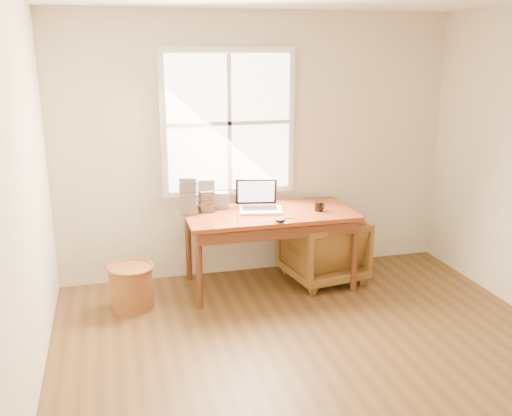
{
  "coord_description": "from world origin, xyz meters",
  "views": [
    {
      "loc": [
        -1.43,
        -3.2,
        2.25
      ],
      "look_at": [
        -0.17,
        1.65,
        0.84
      ],
      "focal_mm": 40.0,
      "sensor_mm": 36.0,
      "label": 1
    }
  ],
  "objects": [
    {
      "name": "mouse",
      "position": [
        -0.0,
        1.44,
        0.77
      ],
      "size": [
        0.11,
        0.09,
        0.03
      ],
      "primitive_type": "ellipsoid",
      "rotation": [
        0.0,
        0.0,
        -0.37
      ],
      "color": "black",
      "rests_on": "desk"
    },
    {
      "name": "desk",
      "position": [
        0.0,
        1.8,
        0.73
      ],
      "size": [
        1.6,
        0.8,
        0.04
      ],
      "primitive_type": "cube",
      "color": "brown",
      "rests_on": "room_shell"
    },
    {
      "name": "cd_stack_c",
      "position": [
        -0.74,
        1.94,
        0.93
      ],
      "size": [
        0.19,
        0.17,
        0.35
      ],
      "primitive_type": "cube",
      "rotation": [
        0.0,
        0.0,
        -0.27
      ],
      "color": "#A5A7B3",
      "rests_on": "desk"
    },
    {
      "name": "cd_stack_b",
      "position": [
        -0.58,
        1.96,
        0.85
      ],
      "size": [
        0.13,
        0.12,
        0.2
      ],
      "primitive_type": "cube",
      "rotation": [
        0.0,
        0.0,
        -0.03
      ],
      "color": "#26262C",
      "rests_on": "desk"
    },
    {
      "name": "laptop",
      "position": [
        -0.08,
        1.83,
        0.91
      ],
      "size": [
        0.49,
        0.51,
        0.31
      ],
      "primitive_type": null,
      "rotation": [
        0.0,
        0.0,
        -0.19
      ],
      "color": "silver",
      "rests_on": "desk"
    },
    {
      "name": "armchair",
      "position": [
        0.55,
        1.8,
        0.33
      ],
      "size": [
        0.81,
        0.83,
        0.66
      ],
      "primitive_type": "imported",
      "rotation": [
        0.0,
        0.0,
        3.31
      ],
      "color": "brown",
      "rests_on": "room_shell"
    },
    {
      "name": "cd_stack_d",
      "position": [
        -0.42,
        2.03,
        0.83
      ],
      "size": [
        0.14,
        0.13,
        0.16
      ],
      "primitive_type": "cube",
      "rotation": [
        0.0,
        0.0,
        -0.15
      ],
      "color": "#ACB0B8",
      "rests_on": "desk"
    },
    {
      "name": "wicker_stool",
      "position": [
        -1.33,
        1.62,
        0.19
      ],
      "size": [
        0.5,
        0.5,
        0.38
      ],
      "primitive_type": "cylinder",
      "rotation": [
        0.0,
        0.0,
        -0.4
      ],
      "color": "brown",
      "rests_on": "room_shell"
    },
    {
      "name": "coffee_mug",
      "position": [
        0.46,
        1.71,
        0.79
      ],
      "size": [
        0.09,
        0.09,
        0.09
      ],
      "primitive_type": "cylinder",
      "rotation": [
        0.0,
        0.0,
        -0.09
      ],
      "color": "black",
      "rests_on": "desk"
    },
    {
      "name": "room_shell",
      "position": [
        -0.02,
        0.16,
        1.32
      ],
      "size": [
        4.04,
        4.54,
        2.64
      ],
      "color": "brown",
      "rests_on": "ground"
    },
    {
      "name": "cd_stack_a",
      "position": [
        -0.56,
        2.05,
        0.9
      ],
      "size": [
        0.15,
        0.14,
        0.3
      ],
      "primitive_type": "cube",
      "rotation": [
        0.0,
        0.0,
        -0.03
      ],
      "color": "#AFB5BB",
      "rests_on": "desk"
    }
  ]
}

